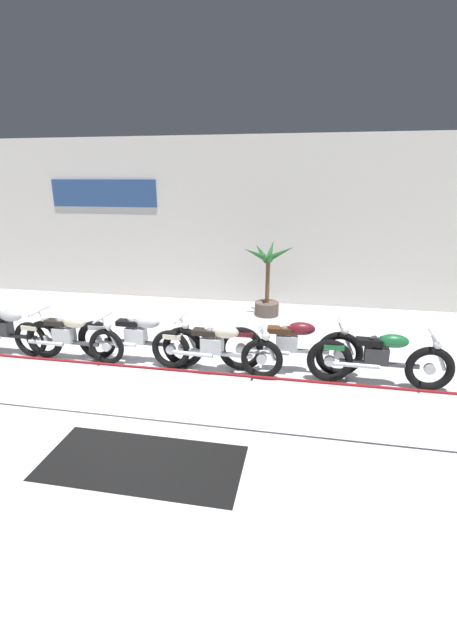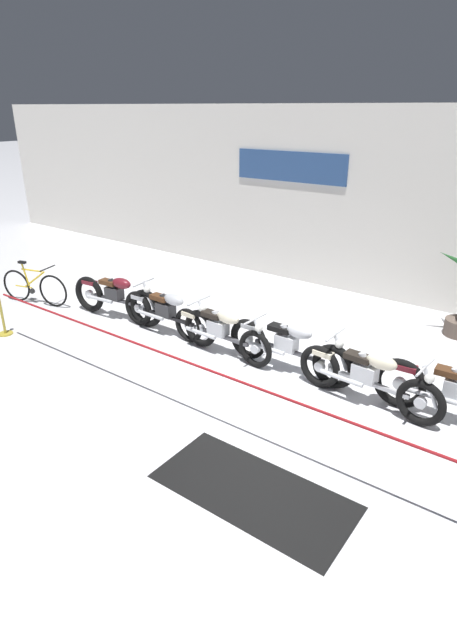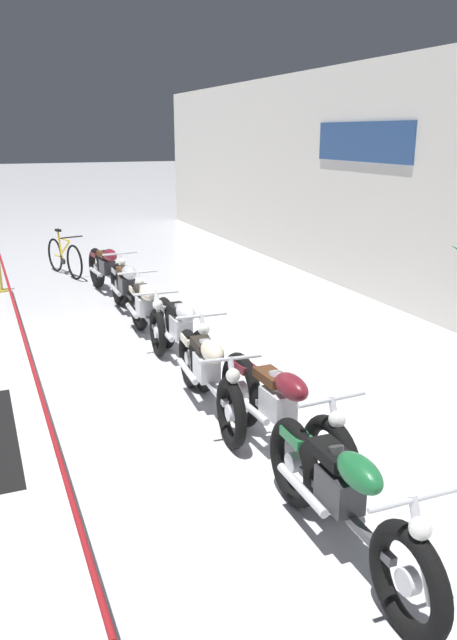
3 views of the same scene
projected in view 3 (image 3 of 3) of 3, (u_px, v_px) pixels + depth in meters
The scene contains 10 objects.
ground_plane at pixel (135, 374), 7.98m from camera, with size 120.00×120.00×0.00m, color silver.
motorcycle_maroon_0 at pixel (108, 271), 11.63m from camera, with size 2.38×0.62×0.97m.
motorcycle_silver_1 at pixel (128, 289), 10.38m from camera, with size 2.37×0.62×0.94m.
motorcycle_cream_2 at pixel (145, 309), 9.21m from camera, with size 2.24×0.62×0.91m.
motorcycle_silver_3 at pixel (182, 333), 8.08m from camera, with size 2.39×0.62×0.95m.
motorcycle_cream_4 at pixel (208, 374), 6.74m from camera, with size 2.32×0.62×0.93m.
motorcycle_maroon_5 at pixel (281, 413), 5.74m from camera, with size 2.45×0.62×0.97m.
motorcycle_green_6 at pixel (343, 502), 4.40m from camera, with size 2.26×0.62×0.95m.
bicycle at pixel (64, 257), 13.39m from camera, with size 1.71×0.61×0.97m.
stanchion_far_left at pixel (12, 303), 8.49m from camera, with size 10.56×0.28×1.05m.
Camera 3 is at (7.34, -1.69, 2.96)m, focal length 35.00 mm.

